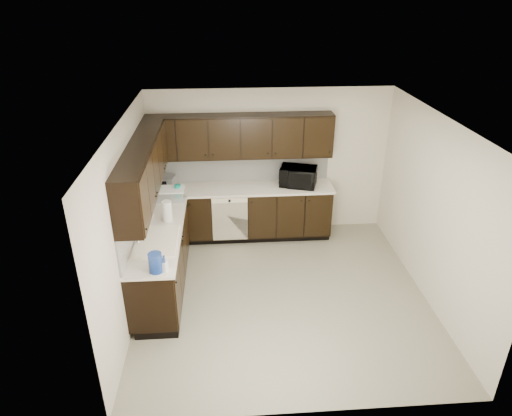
{
  "coord_description": "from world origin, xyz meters",
  "views": [
    {
      "loc": [
        -0.75,
        -5.24,
        3.97
      ],
      "look_at": [
        -0.33,
        0.6,
        1.09
      ],
      "focal_mm": 32.0,
      "sensor_mm": 36.0,
      "label": 1
    }
  ],
  "objects_px": {
    "microwave": "(298,176)",
    "blue_pitcher": "(155,263)",
    "sink": "(157,246)",
    "storage_bin": "(170,194)",
    "toaster_oven": "(165,182)"
  },
  "relations": [
    {
      "from": "toaster_oven",
      "to": "blue_pitcher",
      "type": "bearing_deg",
      "value": -75.15
    },
    {
      "from": "storage_bin",
      "to": "microwave",
      "type": "bearing_deg",
      "value": 10.46
    },
    {
      "from": "microwave",
      "to": "toaster_oven",
      "type": "bearing_deg",
      "value": -164.12
    },
    {
      "from": "microwave",
      "to": "storage_bin",
      "type": "relative_size",
      "value": 1.39
    },
    {
      "from": "sink",
      "to": "blue_pitcher",
      "type": "height_order",
      "value": "sink"
    },
    {
      "from": "microwave",
      "to": "storage_bin",
      "type": "xyz_separation_m",
      "value": [
        -2.07,
        -0.38,
        -0.08
      ]
    },
    {
      "from": "microwave",
      "to": "blue_pitcher",
      "type": "relative_size",
      "value": 2.41
    },
    {
      "from": "microwave",
      "to": "storage_bin",
      "type": "distance_m",
      "value": 2.11
    },
    {
      "from": "microwave",
      "to": "blue_pitcher",
      "type": "bearing_deg",
      "value": -113.43
    },
    {
      "from": "storage_bin",
      "to": "blue_pitcher",
      "type": "xyz_separation_m",
      "value": [
        0.02,
        -2.01,
        0.04
      ]
    },
    {
      "from": "microwave",
      "to": "blue_pitcher",
      "type": "distance_m",
      "value": 3.15
    },
    {
      "from": "storage_bin",
      "to": "blue_pitcher",
      "type": "distance_m",
      "value": 2.01
    },
    {
      "from": "sink",
      "to": "blue_pitcher",
      "type": "xyz_separation_m",
      "value": [
        0.09,
        -0.69,
        0.18
      ]
    },
    {
      "from": "blue_pitcher",
      "to": "sink",
      "type": "bearing_deg",
      "value": 86.22
    },
    {
      "from": "sink",
      "to": "toaster_oven",
      "type": "height_order",
      "value": "sink"
    }
  ]
}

